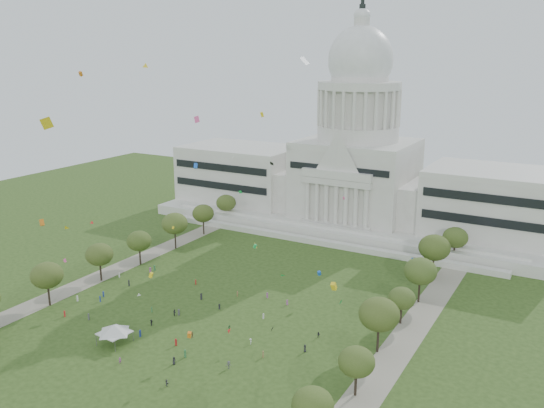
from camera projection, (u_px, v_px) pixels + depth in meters
The scene contains 31 objects.
ground at pixel (182, 338), 141.86m from camera, with size 400.00×400.00×0.00m, color #2B4417.
capitol at pixel (356, 170), 231.70m from camera, with size 160.00×64.50×91.30m.
path_left at pixel (123, 266), 189.98m from camera, with size 8.00×160.00×0.04m, color gray.
path_right at pixel (409, 334), 144.18m from camera, with size 8.00×160.00×0.04m, color gray.
row_tree_r_0 at pixel (313, 405), 101.96m from camera, with size 7.67×7.67×10.91m.
row_tree_l_1 at pixel (47, 275), 158.11m from camera, with size 8.86×8.86×12.59m.
row_tree_r_1 at pixel (357, 362), 116.38m from camera, with size 7.58×7.58×10.78m.
row_tree_l_2 at pixel (99, 255), 175.73m from camera, with size 8.42×8.42×11.97m.
row_tree_r_2 at pixel (379, 314), 132.98m from camera, with size 9.55×9.55×13.58m.
row_tree_l_3 at pixel (139, 241), 189.32m from camera, with size 8.12×8.12×11.55m.
row_tree_r_3 at pixel (402, 298), 147.87m from camera, with size 7.01×7.01×9.98m.
row_tree_l_4 at pixel (175, 223), 204.58m from camera, with size 9.29×9.29×13.21m.
row_tree_r_4 at pixel (420, 271), 160.21m from camera, with size 9.19×9.19×13.06m.
row_tree_l_5 at pixel (203, 213), 221.00m from camera, with size 8.33×8.33×11.85m.
row_tree_r_5 at pixel (434, 248), 177.60m from camera, with size 9.82×9.82×13.96m.
row_tree_l_6 at pixel (226, 203), 237.07m from camera, with size 8.19×8.19×11.64m.
row_tree_r_6 at pixel (455, 238), 191.87m from camera, with size 8.42×8.42×11.97m.
event_tent at pixel (114, 328), 138.39m from camera, with size 10.05×10.05×5.11m.
person_0 at pixel (305, 348), 135.26m from camera, with size 0.91×0.59×1.85m, color #26262B.
person_2 at pixel (319, 335), 141.97m from camera, with size 0.76×0.47×1.56m, color #26262B.
person_3 at pixel (251, 341), 138.80m from camera, with size 0.99×0.51×1.53m, color silver.
person_4 at pixel (192, 334), 142.13m from camera, with size 0.93×0.51×1.58m, color olive.
person_5 at pixel (151, 322), 148.43m from camera, with size 1.54×0.61×1.66m, color #26262B.
person_6 at pixel (174, 361), 129.77m from camera, with size 0.93×0.60×1.90m, color #26262B.
person_7 at pixel (120, 360), 130.21m from camera, with size 0.58×0.42×1.58m, color #994C8C.
person_8 at pixel (175, 312), 153.95m from camera, with size 0.86×0.53×1.77m, color #26262B.
person_9 at pixel (229, 365), 128.03m from camera, with size 1.21×0.62×1.87m, color #4C4C51.
person_10 at pixel (229, 328), 145.91m from camera, with size 0.81×0.44×1.38m, color #33723F.
person_11 at pixel (167, 383), 121.39m from camera, with size 1.42×0.56×1.54m, color #4C4C51.
distant_crowd at pixel (164, 303), 159.92m from camera, with size 64.43×39.32×1.95m.
kite_swarm at pixel (199, 223), 141.49m from camera, with size 90.97×98.64×64.36m.
Camera 1 is at (82.82, -100.98, 68.27)m, focal length 38.00 mm.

